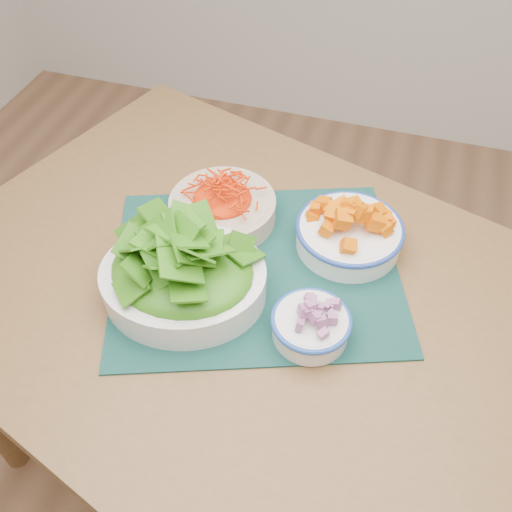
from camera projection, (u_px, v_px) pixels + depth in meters
The scene contains 6 objects.
table at pixel (267, 331), 1.06m from camera, with size 1.47×1.20×0.75m.
placemat at pixel (256, 268), 1.04m from camera, with size 0.51×0.42×0.00m, color black.
carrot_bowl at pixel (222, 204), 1.10m from camera, with size 0.27×0.27×0.08m.
squash_bowl at pixel (350, 227), 1.04m from camera, with size 0.21×0.21×0.10m.
lettuce_bowl at pixel (182, 269), 0.95m from camera, with size 0.33×0.30×0.14m.
onion_bowl at pixel (311, 323), 0.92m from camera, with size 0.15×0.15×0.06m.
Camera 1 is at (0.12, -0.28, 1.53)m, focal length 40.00 mm.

